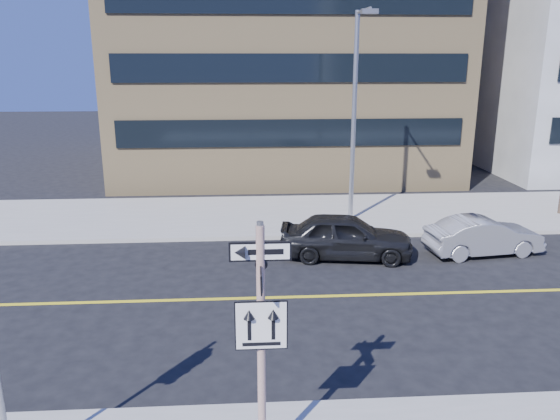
{
  "coord_description": "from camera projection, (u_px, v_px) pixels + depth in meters",
  "views": [
    {
      "loc": [
        -0.18,
        -10.0,
        6.49
      ],
      "look_at": [
        0.7,
        4.0,
        2.55
      ],
      "focal_mm": 35.0,
      "sensor_mm": 36.0,
      "label": 1
    }
  ],
  "objects": [
    {
      "name": "ground",
      "position": [
        259.0,
        380.0,
        11.37
      ],
      "size": [
        120.0,
        120.0,
        0.0
      ],
      "primitive_type": "plane",
      "color": "black",
      "rests_on": "ground"
    },
    {
      "name": "sign_pole",
      "position": [
        261.0,
        333.0,
        8.3
      ],
      "size": [
        0.92,
        0.92,
        4.06
      ],
      "color": "silver",
      "rests_on": "near_sidewalk"
    },
    {
      "name": "parked_car_a",
      "position": [
        346.0,
        236.0,
        18.13
      ],
      "size": [
        2.38,
        4.61,
        1.5
      ],
      "primitive_type": "imported",
      "rotation": [
        0.0,
        0.0,
        1.43
      ],
      "color": "black",
      "rests_on": "ground"
    },
    {
      "name": "parked_car_b",
      "position": [
        484.0,
        236.0,
        18.47
      ],
      "size": [
        1.85,
        4.04,
        1.28
      ],
      "primitive_type": "imported",
      "rotation": [
        0.0,
        0.0,
        1.7
      ],
      "color": "gray",
      "rests_on": "ground"
    },
    {
      "name": "streetlight_a",
      "position": [
        356.0,
        104.0,
        20.66
      ],
      "size": [
        0.55,
        2.25,
        8.0
      ],
      "color": "gray",
      "rests_on": "far_sidewalk"
    },
    {
      "name": "building_brick",
      "position": [
        280.0,
        14.0,
        33.08
      ],
      "size": [
        18.0,
        18.0,
        18.0
      ],
      "primitive_type": "cube",
      "color": "tan",
      "rests_on": "ground"
    }
  ]
}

